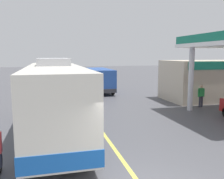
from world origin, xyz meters
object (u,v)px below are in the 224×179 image
at_px(minibus_opposing_lane, 100,78).
at_px(pedestrian_near_pump, 201,95).
at_px(car_trailing_behind_bus, 51,78).
at_px(coach_bus_main, 55,98).

height_order(minibus_opposing_lane, pedestrian_near_pump, minibus_opposing_lane).
xyz_separation_m(minibus_opposing_lane, pedestrian_near_pump, (5.76, -9.26, -0.54)).
distance_m(minibus_opposing_lane, pedestrian_near_pump, 10.91).
bearing_deg(car_trailing_behind_bus, pedestrian_near_pump, -56.83).
distance_m(pedestrian_near_pump, car_trailing_behind_bus, 19.47).
bearing_deg(coach_bus_main, car_trailing_behind_bus, 89.92).
bearing_deg(minibus_opposing_lane, car_trailing_behind_bus, 124.79).
distance_m(coach_bus_main, pedestrian_near_pump, 11.26).
bearing_deg(minibus_opposing_lane, pedestrian_near_pump, -58.11).
bearing_deg(coach_bus_main, pedestrian_near_pump, 18.13).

